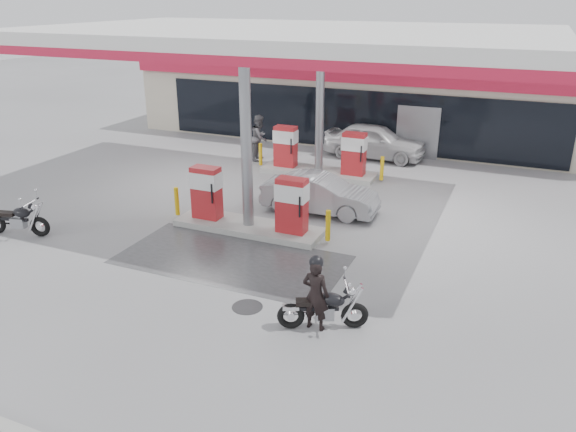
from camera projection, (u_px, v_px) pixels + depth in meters
name	position (u px, v px, depth m)	size (l,w,h in m)	color
ground	(215.00, 256.00, 15.08)	(90.00, 90.00, 0.00)	gray
wet_patch	(231.00, 259.00, 14.89)	(6.00, 3.00, 0.00)	#4C4C4F
drain_cover	(247.00, 307.00, 12.63)	(0.70, 0.70, 0.01)	#38383A
store_building	(375.00, 92.00, 27.94)	(22.00, 8.22, 4.00)	beige
canopy	(288.00, 39.00, 17.40)	(16.00, 10.02, 5.51)	silver
pump_island_near	(248.00, 207.00, 16.52)	(5.14, 1.30, 1.78)	#9E9E99
pump_island_far	(319.00, 157.00, 21.65)	(5.14, 1.30, 1.78)	#9E9E99
main_motorcycle	(325.00, 309.00, 11.70)	(1.81, 1.00, 0.99)	black
biker_main	(316.00, 295.00, 11.56)	(0.58, 0.38, 1.59)	black
parked_motorcycle	(18.00, 220.00, 16.25)	(1.98, 0.81, 1.03)	black
sedan_white	(375.00, 141.00, 23.88)	(1.73, 4.30, 1.46)	silver
attendant	(260.00, 138.00, 23.52)	(0.92, 0.72, 1.90)	#504F54
hatchback_silver	(320.00, 194.00, 17.91)	(1.30, 3.72, 1.23)	#9A9BA1
parked_car_left	(265.00, 119.00, 28.70)	(1.66, 4.08, 1.18)	black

